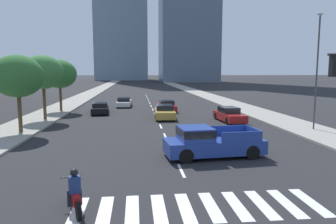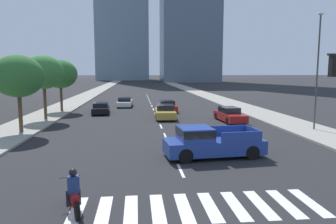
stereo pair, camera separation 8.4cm
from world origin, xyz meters
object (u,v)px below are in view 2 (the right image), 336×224
sedan_gold_3 (165,112)px  sedan_white_1 (125,102)px  sedan_red_2 (230,115)px  street_tree_second (44,72)px  street_tree_nearest (18,76)px  street_lamp_east (318,64)px  street_tree_third (60,74)px  motorcycle_third (73,194)px  pickup_truck (209,142)px  sedan_black_0 (101,108)px  sedan_red_4 (167,106)px

sedan_gold_3 → sedan_white_1: bearing=-156.4°
sedan_red_2 → sedan_gold_3: 6.36m
sedan_gold_3 → street_tree_second: size_ratio=0.79×
sedan_red_2 → street_tree_nearest: (-17.17, -4.04, 3.65)m
street_lamp_east → street_tree_third: bearing=147.8°
motorcycle_third → pickup_truck: pickup_truck is taller
sedan_white_1 → sedan_red_2: (10.13, -13.67, 0.05)m
street_lamp_east → street_tree_nearest: size_ratio=1.56×
motorcycle_third → pickup_truck: (5.98, 6.11, 0.23)m
motorcycle_third → sedan_white_1: size_ratio=0.43×
motorcycle_third → street_tree_third: street_tree_third is taller
sedan_red_2 → sedan_gold_3: bearing=-119.2°
sedan_white_1 → street_lamp_east: 24.75m
sedan_black_0 → sedan_gold_3: (6.79, -4.46, 0.05)m
sedan_black_0 → street_tree_second: size_ratio=0.82×
sedan_red_4 → street_tree_nearest: (-12.17, -12.31, 3.68)m
street_tree_second → street_tree_third: bearing=90.0°
motorcycle_third → sedan_red_2: size_ratio=0.43×
sedan_black_0 → motorcycle_third: bearing=-179.7°
sedan_white_1 → street_lamp_east: (15.30, -18.90, 4.62)m
sedan_red_4 → street_tree_nearest: 17.70m
sedan_red_2 → street_tree_third: size_ratio=0.79×
sedan_black_0 → street_lamp_east: size_ratio=0.55×
sedan_black_0 → sedan_gold_3: size_ratio=1.03×
sedan_red_2 → street_tree_second: 17.77m
sedan_red_4 → street_tree_nearest: street_tree_nearest is taller
sedan_red_4 → street_tree_nearest: size_ratio=0.79×
pickup_truck → street_lamp_east: bearing=-152.0°
sedan_black_0 → street_lamp_east: bearing=-128.9°
street_lamp_east → street_tree_second: size_ratio=1.48×
sedan_white_1 → sedan_red_2: bearing=-141.6°
pickup_truck → sedan_red_2: bearing=-117.2°
pickup_truck → street_tree_third: 24.31m
sedan_gold_3 → street_tree_nearest: 13.71m
pickup_truck → street_tree_nearest: bearing=-37.2°
street_tree_nearest → street_lamp_east: bearing=-3.1°
motorcycle_third → sedan_gold_3: 21.11m
pickup_truck → sedan_red_4: size_ratio=1.22×
street_tree_nearest → street_tree_second: (0.00, 6.40, 0.29)m
sedan_red_4 → street_lamp_east: bearing=35.4°
motorcycle_third → sedan_black_0: 25.06m
sedan_gold_3 → street_tree_third: bearing=-116.4°
street_lamp_east → street_tree_second: bearing=161.2°
street_tree_nearest → sedan_red_2: bearing=13.2°
sedan_white_1 → sedan_black_0: bearing=161.5°
sedan_gold_3 → street_tree_nearest: street_tree_nearest is taller
street_tree_second → sedan_gold_3: bearing=1.6°
pickup_truck → sedan_black_0: pickup_truck is taller
street_tree_third → motorcycle_third: bearing=-76.3°
motorcycle_third → sedan_red_4: motorcycle_third is taller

